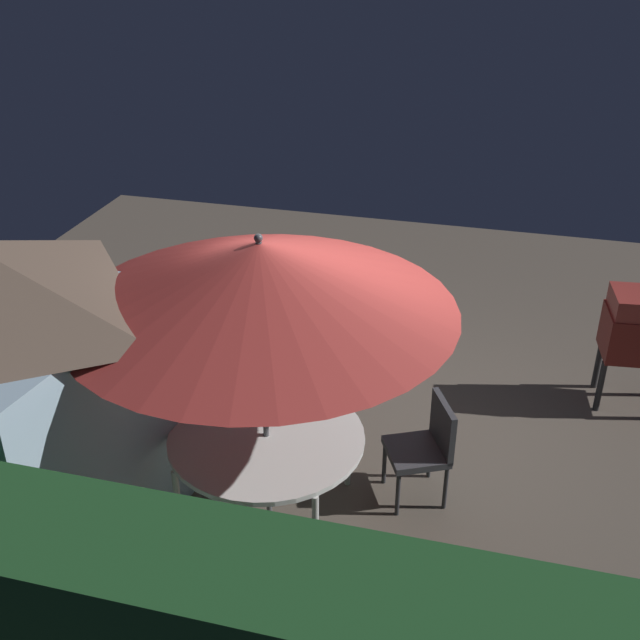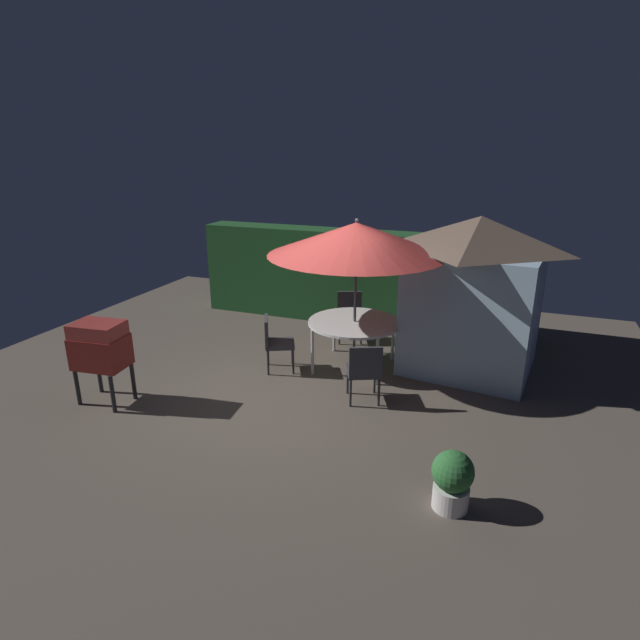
{
  "view_description": "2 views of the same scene",
  "coord_description": "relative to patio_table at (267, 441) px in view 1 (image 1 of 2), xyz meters",
  "views": [
    {
      "loc": [
        -0.94,
        5.76,
        4.38
      ],
      "look_at": [
        0.51,
        0.25,
        1.29
      ],
      "focal_mm": 43.39,
      "sensor_mm": 36.0,
      "label": 1
    },
    {
      "loc": [
        2.9,
        -6.23,
        3.5
      ],
      "look_at": [
        0.33,
        0.57,
        1.0
      ],
      "focal_mm": 28.72,
      "sensor_mm": 36.0,
      "label": 2
    }
  ],
  "objects": [
    {
      "name": "patio_umbrella",
      "position": [
        0.0,
        0.0,
        1.39
      ],
      "size": [
        2.76,
        2.76,
        2.45
      ],
      "color": "#4C4C51",
      "rests_on": "ground"
    },
    {
      "name": "chair_toward_house",
      "position": [
        0.5,
        -1.15,
        -0.22
      ],
      "size": [
        0.61,
        0.61,
        0.9
      ],
      "color": "#38383D",
      "rests_on": "ground"
    },
    {
      "name": "ground_plane",
      "position": [
        -0.66,
        -1.26,
        -0.75
      ],
      "size": [
        11.0,
        11.0,
        0.0
      ],
      "primitive_type": "plane",
      "color": "brown"
    },
    {
      "name": "chair_toward_hedge",
      "position": [
        -1.17,
        -0.57,
        -0.22
      ],
      "size": [
        0.62,
        0.62,
        0.9
      ],
      "color": "#38383D",
      "rests_on": "ground"
    },
    {
      "name": "chair_near_shed",
      "position": [
        1.23,
        0.39,
        -0.22
      ],
      "size": [
        0.58,
        0.58,
        0.9
      ],
      "color": "#38383D",
      "rests_on": "ground"
    },
    {
      "name": "potted_plant_by_shed",
      "position": [
        1.95,
        -3.0,
        -0.41
      ],
      "size": [
        0.42,
        0.42,
        0.64
      ],
      "color": "silver",
      "rests_on": "ground"
    },
    {
      "name": "patio_table",
      "position": [
        0.0,
        0.0,
        0.0
      ],
      "size": [
        1.51,
        1.51,
        0.8
      ],
      "color": "white",
      "rests_on": "ground"
    },
    {
      "name": "chair_far_side",
      "position": [
        -0.46,
        1.2,
        -0.22
      ],
      "size": [
        0.6,
        0.6,
        0.9
      ],
      "color": "#38383D",
      "rests_on": "ground"
    }
  ]
}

